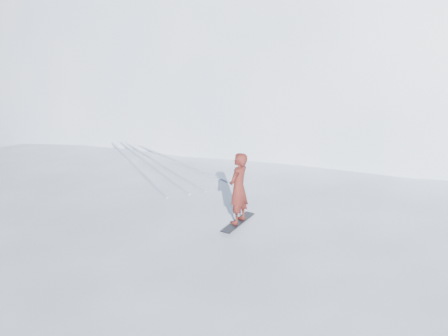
# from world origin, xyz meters

# --- Properties ---
(ground) EXTENTS (400.00, 400.00, 0.00)m
(ground) POSITION_xyz_m (0.00, 0.00, 0.00)
(ground) COLOR white
(ground) RESTS_ON ground
(near_ridge) EXTENTS (36.00, 28.00, 4.80)m
(near_ridge) POSITION_xyz_m (1.00, 3.00, 0.00)
(near_ridge) COLOR white
(near_ridge) RESTS_ON ground
(summit_peak) EXTENTS (60.00, 56.00, 56.00)m
(summit_peak) POSITION_xyz_m (22.00, 26.00, 0.00)
(summit_peak) COLOR white
(summit_peak) RESTS_ON ground
(peak_shoulder) EXTENTS (28.00, 24.00, 18.00)m
(peak_shoulder) POSITION_xyz_m (10.00, 20.00, 0.00)
(peak_shoulder) COLOR white
(peak_shoulder) RESTS_ON ground
(wind_bumps) EXTENTS (16.00, 14.40, 1.00)m
(wind_bumps) POSITION_xyz_m (-0.56, 2.12, 0.00)
(wind_bumps) COLOR white
(wind_bumps) RESTS_ON ground
(snowboard) EXTENTS (1.17, 1.02, 0.02)m
(snowboard) POSITION_xyz_m (0.67, 0.55, 2.41)
(snowboard) COLOR black
(snowboard) RESTS_ON near_ridge
(snowboarder) EXTENTS (0.77, 0.74, 1.78)m
(snowboarder) POSITION_xyz_m (0.67, 0.55, 3.31)
(snowboarder) COLOR maroon
(snowboarder) RESTS_ON snowboard
(board_tracks) EXTENTS (2.85, 5.97, 0.04)m
(board_tracks) POSITION_xyz_m (-0.22, 5.68, 2.42)
(board_tracks) COLOR silver
(board_tracks) RESTS_ON ground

